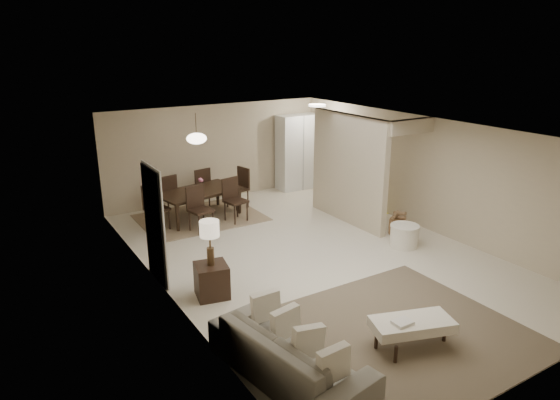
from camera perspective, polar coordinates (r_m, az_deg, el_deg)
floor at (r=9.93m, az=3.96°, el=-6.32°), size 9.00×9.00×0.00m
ceiling at (r=9.21m, az=4.29°, el=8.04°), size 9.00×9.00×0.00m
back_wall at (r=13.29m, az=-7.29°, el=5.45°), size 6.00×0.00×6.00m
left_wall at (r=8.20m, az=-13.22°, el=-2.67°), size 0.00×9.00×9.00m
right_wall at (r=11.45m, az=16.44°, el=2.88°), size 0.00×9.00×9.00m
partition at (r=11.51m, az=7.80°, el=3.52°), size 0.15×2.50×2.50m
doorway at (r=8.82m, az=-14.20°, el=-2.86°), size 0.04×0.90×2.04m
pantry_cabinet at (r=14.14m, az=2.06°, el=5.50°), size 1.20×0.55×2.10m
flush_light at (r=13.11m, az=4.28°, el=10.74°), size 0.44×0.44×0.05m
living_rug at (r=7.74m, az=14.08°, el=-14.26°), size 3.20×3.20×0.01m
sofa at (r=6.47m, az=1.06°, el=-17.23°), size 2.40×1.26×0.67m
ottoman_bench at (r=7.28m, az=14.84°, el=-13.64°), size 1.22×0.84×0.40m
side_table at (r=8.38m, az=-7.81°, el=-9.10°), size 0.61×0.61×0.56m
table_lamp at (r=8.04m, az=-8.06°, el=-3.72°), size 0.32×0.32×0.76m
round_pouf at (r=10.56m, az=14.01°, el=-4.00°), size 0.59×0.59×0.46m
wicker_basket at (r=11.22m, az=13.26°, el=-3.01°), size 0.39×0.39×0.32m
dining_rug at (r=12.10m, az=-9.06°, el=-1.99°), size 2.80×2.10×0.01m
dining_table at (r=11.99m, az=-9.13°, el=-0.49°), size 2.11×1.44×0.68m
dining_chairs at (r=11.94m, az=-9.17°, el=0.28°), size 2.77×2.22×1.02m
vase at (r=11.87m, az=-9.23°, el=1.37°), size 0.15×0.15×0.13m
yellow_mat at (r=12.52m, az=10.38°, el=-1.38°), size 0.93×0.61×0.01m
pendant_light at (r=11.60m, az=-9.51°, el=6.95°), size 0.46×0.46×0.71m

